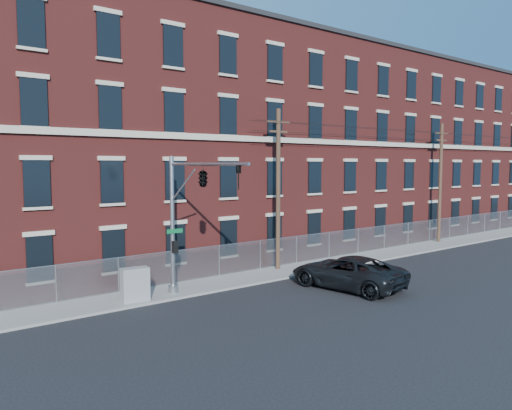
{
  "coord_description": "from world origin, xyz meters",
  "views": [
    {
      "loc": [
        -17.93,
        -17.85,
        6.71
      ],
      "look_at": [
        -0.99,
        4.0,
        4.42
      ],
      "focal_mm": 34.65,
      "sensor_mm": 36.0,
      "label": 1
    }
  ],
  "objects": [
    {
      "name": "sidewalk",
      "position": [
        12.0,
        5.0,
        0.06
      ],
      "size": [
        65.0,
        3.0,
        0.12
      ],
      "primitive_type": "cube",
      "color": "gray",
      "rests_on": "ground"
    },
    {
      "name": "utility_pole_near",
      "position": [
        2.0,
        5.6,
        5.34
      ],
      "size": [
        1.8,
        0.28,
        10.0
      ],
      "color": "#4D3526",
      "rests_on": "ground"
    },
    {
      "name": "utility_cabinet",
      "position": [
        -8.22,
        4.2,
        0.93
      ],
      "size": [
        1.36,
        0.79,
        1.62
      ],
      "primitive_type": "cube",
      "rotation": [
        0.0,
        0.0,
        -0.11
      ],
      "color": "gray",
      "rests_on": "sidewalk"
    },
    {
      "name": "chain_link_fence",
      "position": [
        12.0,
        6.3,
        1.06
      ],
      "size": [
        59.06,
        0.06,
        1.85
      ],
      "color": "#A5A8AD",
      "rests_on": "ground"
    },
    {
      "name": "ground",
      "position": [
        0.0,
        0.0,
        0.0
      ],
      "size": [
        140.0,
        140.0,
        0.0
      ],
      "primitive_type": "plane",
      "color": "black",
      "rests_on": "ground"
    },
    {
      "name": "traffic_signal_mast",
      "position": [
        -6.0,
        2.18,
        5.39
      ],
      "size": [
        0.9,
        6.75,
        7.0
      ],
      "color": "#9EA0A5",
      "rests_on": "ground"
    },
    {
      "name": "mill_building",
      "position": [
        12.0,
        13.93,
        8.15
      ],
      "size": [
        55.3,
        14.32,
        16.3
      ],
      "color": "maroon",
      "rests_on": "ground"
    },
    {
      "name": "utility_pole_mid",
      "position": [
        20.0,
        5.6,
        5.34
      ],
      "size": [
        1.8,
        0.28,
        10.0
      ],
      "color": "#4D3526",
      "rests_on": "ground"
    },
    {
      "name": "pickup_truck",
      "position": [
        2.12,
        -0.06,
        0.88
      ],
      "size": [
        3.88,
        6.73,
        1.77
      ],
      "primitive_type": "imported",
      "rotation": [
        0.0,
        0.0,
        3.3
      ],
      "color": "black",
      "rests_on": "ground"
    },
    {
      "name": "overhead_wires",
      "position": [
        20.0,
        5.6,
        9.12
      ],
      "size": [
        40.0,
        0.62,
        0.62
      ],
      "color": "black",
      "rests_on": "ground"
    }
  ]
}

